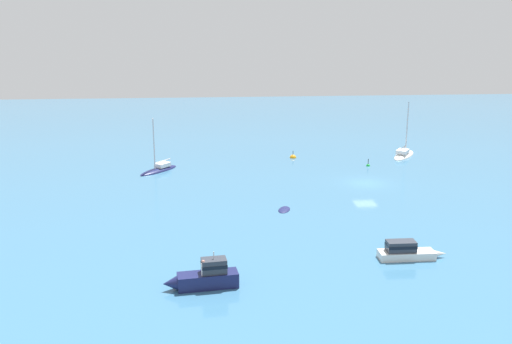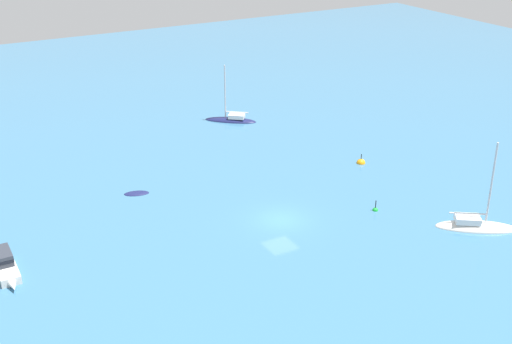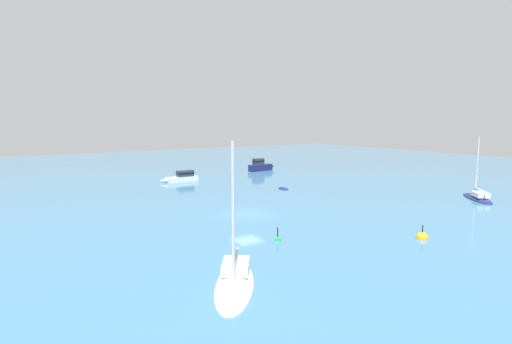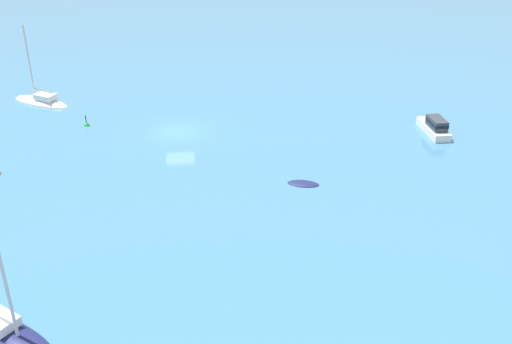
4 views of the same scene
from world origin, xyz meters
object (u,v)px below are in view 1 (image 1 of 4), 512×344
(ketch, at_px, (159,170))
(tender, at_px, (284,210))
(motor_cruiser, at_px, (205,277))
(mooring_buoy, at_px, (293,158))
(powerboat, at_px, (406,251))
(channel_buoy, at_px, (368,166))
(yacht, at_px, (404,155))

(ketch, height_order, tender, ketch)
(ketch, bearing_deg, tender, 78.85)
(motor_cruiser, relative_size, mooring_buoy, 3.80)
(powerboat, relative_size, channel_buoy, 4.61)
(powerboat, relative_size, tender, 2.19)
(ketch, distance_m, yacht, 34.08)
(channel_buoy, bearing_deg, motor_cruiser, 147.64)
(ketch, bearing_deg, channel_buoy, 130.01)
(yacht, distance_m, channel_buoy, 8.40)
(yacht, distance_m, tender, 29.84)
(ketch, xyz_separation_m, yacht, (5.35, -33.66, -0.02))
(channel_buoy, relative_size, mooring_buoy, 0.84)
(mooring_buoy, bearing_deg, powerboat, -173.88)
(motor_cruiser, bearing_deg, powerboat, -173.65)
(yacht, xyz_separation_m, tender, (-22.18, 19.96, -0.12))
(mooring_buoy, bearing_deg, ketch, 107.13)
(yacht, relative_size, mooring_buoy, 5.67)
(yacht, bearing_deg, motor_cruiser, 179.23)
(tender, relative_size, mooring_buoy, 1.76)
(powerboat, bearing_deg, tender, 122.18)
(ketch, xyz_separation_m, powerboat, (-29.76, -21.74, 0.48))
(motor_cruiser, bearing_deg, yacht, -132.50)
(channel_buoy, height_order, mooring_buoy, mooring_buoy)
(yacht, bearing_deg, mooring_buoy, 124.23)
(motor_cruiser, bearing_deg, ketch, -87.07)
(powerboat, distance_m, mooring_buoy, 35.51)
(powerboat, bearing_deg, motor_cruiser, -166.53)
(tender, bearing_deg, yacht, 156.61)
(ketch, xyz_separation_m, tender, (-16.83, -13.70, -0.14))
(tender, bearing_deg, powerboat, 50.47)
(ketch, relative_size, channel_buoy, 6.00)
(motor_cruiser, xyz_separation_m, yacht, (38.85, -27.91, -0.69))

